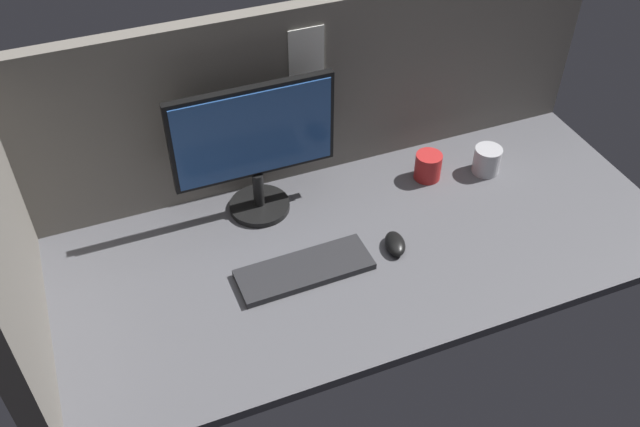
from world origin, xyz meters
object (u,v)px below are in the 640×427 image
(keyboard, at_px, (305,270))
(mug_red_plastic, at_px, (428,166))
(mouse, at_px, (395,244))
(monitor, at_px, (254,144))
(mug_steel, at_px, (487,160))

(keyboard, relative_size, mug_red_plastic, 4.26)
(keyboard, bearing_deg, mug_red_plastic, 24.47)
(keyboard, distance_m, mouse, 0.27)
(monitor, bearing_deg, mug_red_plastic, -6.41)
(mug_steel, height_order, mug_red_plastic, same)
(monitor, xyz_separation_m, mug_steel, (0.72, -0.10, -0.19))
(mug_steel, bearing_deg, mug_red_plastic, 167.81)
(mouse, bearing_deg, mug_steel, 40.71)
(mug_steel, bearing_deg, monitor, 172.07)
(monitor, distance_m, mug_steel, 0.75)
(mug_steel, distance_m, mug_red_plastic, 0.19)
(mouse, height_order, mug_red_plastic, mug_red_plastic)
(mouse, height_order, mug_steel, mug_steel)
(monitor, distance_m, mouse, 0.48)
(keyboard, xyz_separation_m, mug_steel, (0.69, 0.20, 0.03))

